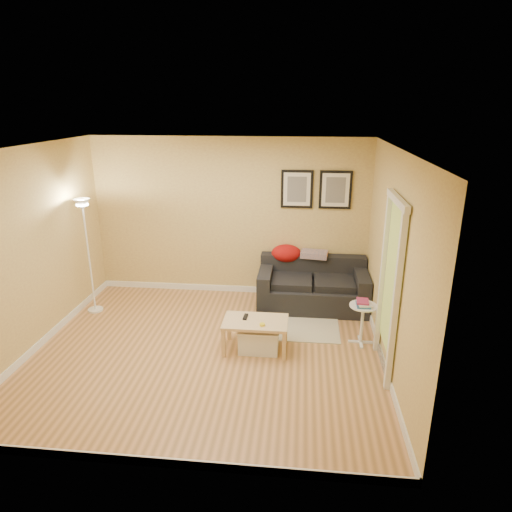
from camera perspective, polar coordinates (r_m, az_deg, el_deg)
name	(u,v)px	position (r m, az deg, el deg)	size (l,w,h in m)	color
floor	(208,351)	(6.06, -6.16, -11.89)	(4.50, 4.50, 0.00)	tan
ceiling	(200,148)	(5.24, -7.17, 13.38)	(4.50, 4.50, 0.00)	white
wall_back	(230,218)	(7.39, -3.32, 4.85)	(4.50, 4.50, 0.00)	#DCC470
wall_front	(151,339)	(3.75, -13.23, -10.17)	(4.50, 4.50, 0.00)	#DCC470
wall_left	(30,251)	(6.38, -26.77, 0.52)	(4.00, 4.00, 0.00)	#DCC470
wall_right	(393,264)	(5.49, 16.96, -0.99)	(4.00, 4.00, 0.00)	#DCC470
baseboard_back	(231,288)	(7.78, -3.16, -4.13)	(4.50, 0.02, 0.10)	white
baseboard_front	(162,462)	(4.49, -11.89, -24.22)	(4.50, 0.02, 0.10)	white
baseboard_left	(45,339)	(6.83, -25.15, -9.48)	(0.02, 4.00, 0.10)	white
baseboard_right	(382,357)	(6.01, 15.72, -12.26)	(0.02, 4.00, 0.10)	white
sofa	(313,284)	(7.15, 7.22, -3.59)	(1.70, 0.90, 0.75)	black
red_throw	(286,253)	(7.31, 3.87, 0.35)	(0.48, 0.36, 0.28)	#AE1110
plaid_throw	(314,254)	(7.28, 7.40, 0.24)	(0.42, 0.26, 0.10)	tan
framed_print_left	(297,189)	(7.17, 5.21, 8.45)	(0.50, 0.04, 0.60)	black
framed_print_right	(335,190)	(7.19, 10.05, 8.27)	(0.50, 0.04, 0.60)	black
area_rug	(295,327)	(6.61, 5.02, -8.98)	(1.25, 0.85, 0.01)	beige
green_runner	(249,323)	(6.71, -0.91, -8.48)	(0.70, 0.50, 0.01)	#668C4C
coffee_table	(255,335)	(5.96, -0.08, -9.99)	(0.84, 0.51, 0.42)	#DDB887
remote_control	(245,317)	(5.94, -1.35, -7.71)	(0.05, 0.16, 0.02)	black
tape_roll	(262,325)	(5.74, 0.80, -8.70)	(0.07, 0.07, 0.03)	yellow
storage_bin	(259,339)	(5.97, 0.38, -10.44)	(0.53, 0.39, 0.33)	white
side_table	(362,324)	(6.24, 13.28, -8.41)	(0.37, 0.37, 0.56)	white
book_stack	(363,303)	(6.09, 13.45, -5.82)	(0.17, 0.23, 0.07)	#2B5782
floor_lamp	(89,260)	(7.23, -20.40, -0.45)	(0.23, 0.23, 1.78)	white
doorway	(388,291)	(5.44, 16.45, -4.23)	(0.12, 1.01, 2.13)	white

